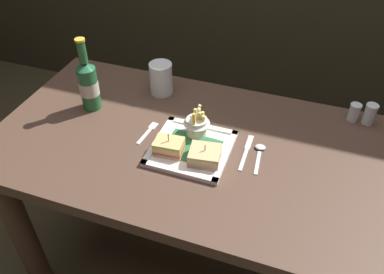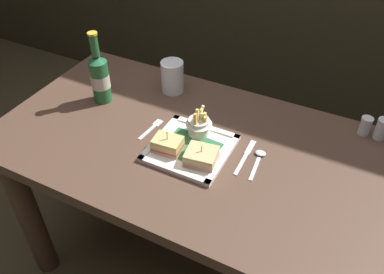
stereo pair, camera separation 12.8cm
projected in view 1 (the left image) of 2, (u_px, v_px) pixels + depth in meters
name	position (u px, v px, depth m)	size (l,w,h in m)	color
ground_plane	(193.00, 267.00, 1.80)	(6.00, 6.00, 0.00)	#463E28
dining_table	(193.00, 174.00, 1.41)	(1.36, 0.74, 0.75)	#4E372A
square_plate	(191.00, 148.00, 1.29)	(0.25, 0.25, 0.02)	white
sandwich_half_left	(169.00, 147.00, 1.25)	(0.10, 0.07, 0.08)	tan
sandwich_half_right	(205.00, 156.00, 1.22)	(0.11, 0.10, 0.07)	tan
fries_cup	(197.00, 123.00, 1.31)	(0.09, 0.09, 0.11)	silver
beer_bottle	(88.00, 84.00, 1.41)	(0.07, 0.07, 0.27)	#236434
water_glass	(161.00, 80.00, 1.51)	(0.09, 0.09, 0.12)	silver
fork	(148.00, 132.00, 1.36)	(0.03, 0.12, 0.00)	silver
knife	(246.00, 151.00, 1.28)	(0.02, 0.18, 0.00)	silver
spoon	(260.00, 151.00, 1.28)	(0.04, 0.14, 0.01)	silver
salt_shaker	(354.00, 113.00, 1.39)	(0.04, 0.04, 0.07)	silver
pepper_shaker	(369.00, 115.00, 1.38)	(0.04, 0.04, 0.08)	silver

